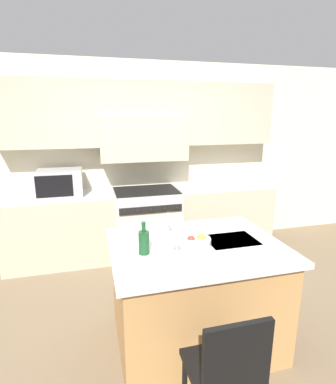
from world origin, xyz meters
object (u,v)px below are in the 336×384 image
object	(u,v)px
range_stove	(147,222)
wine_bottle	(144,242)
microwave	(60,183)
fruit_bowl	(197,241)
wine_glass_near	(177,236)
island_chair	(227,370)
wine_glass_far	(168,219)

from	to	relation	value
range_stove	wine_bottle	xyz separation A→B (m)	(-0.37, -1.91, 0.55)
microwave	fruit_bowl	distance (m)	2.23
microwave	wine_glass_near	world-z (taller)	microwave
microwave	island_chair	bearing A→B (deg)	-67.95
fruit_bowl	wine_bottle	bearing A→B (deg)	-174.43
island_chair	fruit_bowl	world-z (taller)	fruit_bowl
range_stove	wine_glass_far	distance (m)	1.69
range_stove	island_chair	bearing A→B (deg)	-90.64
wine_glass_near	fruit_bowl	bearing A→B (deg)	30.26
island_chair	wine_glass_far	xyz separation A→B (m)	(-0.07, 1.11, 0.56)
fruit_bowl	range_stove	bearing A→B (deg)	92.06
range_stove	microwave	distance (m)	1.29
island_chair	fruit_bowl	xyz separation A→B (m)	(0.10, 0.82, 0.45)
island_chair	fruit_bowl	bearing A→B (deg)	83.22
island_chair	wine_bottle	world-z (taller)	wine_bottle
island_chair	wine_bottle	distance (m)	0.99
microwave	fruit_bowl	xyz separation A→B (m)	(1.19, -1.88, -0.15)
wine_bottle	wine_glass_far	distance (m)	0.43
microwave	wine_glass_far	distance (m)	1.90
microwave	island_chair	distance (m)	2.98
range_stove	wine_glass_near	world-z (taller)	wine_glass_near
fruit_bowl	island_chair	bearing A→B (deg)	-96.78
microwave	wine_glass_far	xyz separation A→B (m)	(1.03, -1.60, -0.04)
island_chair	wine_glass_far	distance (m)	1.24
range_stove	island_chair	size ratio (longest dim) A/B	1.05
island_chair	wine_glass_near	size ratio (longest dim) A/B	4.28
island_chair	wine_glass_far	bearing A→B (deg)	93.57
range_stove	microwave	size ratio (longest dim) A/B	1.70
microwave	wine_bottle	size ratio (longest dim) A/B	2.19
wine_bottle	wine_glass_near	size ratio (longest dim) A/B	1.21
wine_bottle	fruit_bowl	bearing A→B (deg)	5.57
wine_bottle	fruit_bowl	distance (m)	0.45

